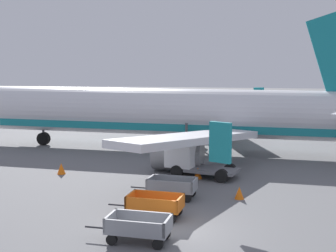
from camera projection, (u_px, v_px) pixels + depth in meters
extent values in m
plane|color=slate|center=(178.00, 230.00, 20.29)|extent=(220.00, 220.00, 0.00)
cube|color=#477A38|center=(227.00, 111.00, 68.10)|extent=(220.00, 28.00, 0.06)
cylinder|color=silver|center=(162.00, 112.00, 37.88)|extent=(30.20, 6.10, 3.70)
cube|color=teal|center=(162.00, 124.00, 38.02)|extent=(27.20, 5.68, 0.56)
cube|color=silver|center=(192.00, 138.00, 28.95)|extent=(8.15, 12.79, 1.35)
cube|color=teal|center=(220.00, 142.00, 21.94)|extent=(1.07, 0.67, 1.90)
cylinder|color=gray|center=(178.00, 154.00, 30.93)|extent=(3.36, 2.35, 2.10)
cube|color=silver|center=(226.00, 111.00, 45.00)|extent=(6.36, 13.18, 1.35)
cube|color=teal|center=(259.00, 96.00, 50.49)|extent=(1.11, 0.52, 1.90)
cylinder|color=gray|center=(211.00, 127.00, 43.98)|extent=(3.36, 2.35, 2.10)
cylinder|color=#4C4C51|center=(43.00, 127.00, 40.63)|extent=(0.20, 0.20, 2.04)
cylinder|color=black|center=(44.00, 139.00, 40.76)|extent=(1.13, 0.54, 1.10)
cylinder|color=#4C4C51|center=(186.00, 137.00, 35.38)|extent=(0.20, 0.20, 2.04)
cylinder|color=black|center=(186.00, 150.00, 35.52)|extent=(1.13, 0.54, 1.10)
cylinder|color=#4C4C51|center=(197.00, 129.00, 39.61)|extent=(0.20, 0.20, 2.04)
cylinder|color=black|center=(197.00, 141.00, 39.75)|extent=(1.13, 0.54, 1.10)
cube|color=gray|center=(139.00, 230.00, 18.89)|extent=(2.60, 1.60, 0.08)
cube|color=gray|center=(134.00, 228.00, 18.22)|extent=(2.50, 0.30, 0.55)
cube|color=gray|center=(143.00, 218.00, 19.47)|extent=(2.50, 0.30, 0.55)
cube|color=gray|center=(110.00, 220.00, 19.13)|extent=(0.21, 1.40, 0.55)
cube|color=gray|center=(168.00, 225.00, 18.56)|extent=(0.21, 1.40, 0.55)
cylinder|color=#2D2D33|center=(97.00, 228.00, 19.33)|extent=(1.00, 0.16, 0.08)
cylinder|color=black|center=(112.00, 240.00, 18.61)|extent=(0.45, 0.19, 0.44)
cylinder|color=black|center=(121.00, 230.00, 19.69)|extent=(0.45, 0.19, 0.44)
cylinder|color=black|center=(158.00, 244.00, 18.16)|extent=(0.45, 0.19, 0.44)
cylinder|color=black|center=(165.00, 234.00, 19.24)|extent=(0.45, 0.19, 0.44)
cube|color=orange|center=(155.00, 207.00, 21.86)|extent=(2.63, 1.65, 0.08)
cube|color=orange|center=(151.00, 205.00, 21.19)|extent=(2.50, 0.35, 0.55)
cube|color=orange|center=(159.00, 197.00, 22.44)|extent=(2.50, 0.35, 0.55)
cube|color=orange|center=(130.00, 199.00, 22.13)|extent=(0.24, 1.40, 0.55)
cube|color=orange|center=(180.00, 203.00, 21.50)|extent=(0.24, 1.40, 0.55)
cylinder|color=#2D2D33|center=(119.00, 205.00, 22.33)|extent=(1.00, 0.18, 0.08)
cylinder|color=black|center=(132.00, 215.00, 21.60)|extent=(0.45, 0.20, 0.44)
cylinder|color=black|center=(140.00, 208.00, 22.67)|extent=(0.45, 0.20, 0.44)
cylinder|color=black|center=(172.00, 218.00, 21.11)|extent=(0.45, 0.20, 0.44)
cylinder|color=black|center=(178.00, 211.00, 22.18)|extent=(0.45, 0.20, 0.44)
cube|color=gray|center=(172.00, 189.00, 24.95)|extent=(2.63, 1.65, 0.08)
cube|color=gray|center=(169.00, 187.00, 24.29)|extent=(2.50, 0.35, 0.55)
cube|color=gray|center=(175.00, 180.00, 25.53)|extent=(2.50, 0.35, 0.55)
cube|color=gray|center=(150.00, 182.00, 25.22)|extent=(0.24, 1.40, 0.55)
cube|color=gray|center=(195.00, 185.00, 24.60)|extent=(0.24, 1.40, 0.55)
cylinder|color=#2D2D33|center=(140.00, 188.00, 25.43)|extent=(1.00, 0.18, 0.08)
cylinder|color=black|center=(152.00, 196.00, 24.70)|extent=(0.45, 0.20, 0.44)
cylinder|color=black|center=(158.00, 190.00, 25.77)|extent=(0.45, 0.20, 0.44)
cylinder|color=black|center=(187.00, 198.00, 24.21)|extent=(0.45, 0.20, 0.44)
cylinder|color=black|center=(192.00, 192.00, 25.28)|extent=(0.45, 0.20, 0.44)
cube|color=slate|center=(212.00, 170.00, 29.29)|extent=(3.48, 2.62, 0.20)
cube|color=white|center=(182.00, 154.00, 29.97)|extent=(2.12, 2.26, 1.50)
cube|color=#19232D|center=(171.00, 151.00, 30.27)|extent=(0.48, 1.58, 0.67)
cylinder|color=black|center=(177.00, 171.00, 29.33)|extent=(0.85, 0.49, 0.80)
cylinder|color=black|center=(187.00, 166.00, 30.88)|extent=(0.85, 0.49, 0.80)
cylinder|color=black|center=(222.00, 176.00, 28.17)|extent=(0.85, 0.49, 0.80)
cylinder|color=black|center=(230.00, 170.00, 29.72)|extent=(0.85, 0.49, 0.80)
cone|color=orange|center=(198.00, 173.00, 29.15)|extent=(0.53, 0.53, 0.69)
cone|color=orange|center=(61.00, 169.00, 30.30)|extent=(0.54, 0.54, 0.71)
cone|color=orange|center=(239.00, 193.00, 24.84)|extent=(0.50, 0.50, 0.65)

